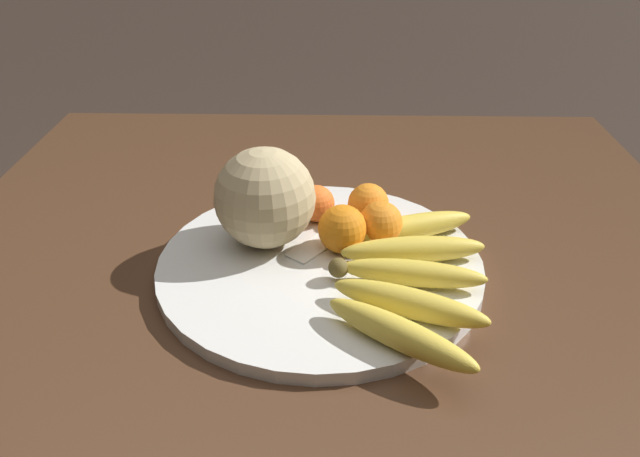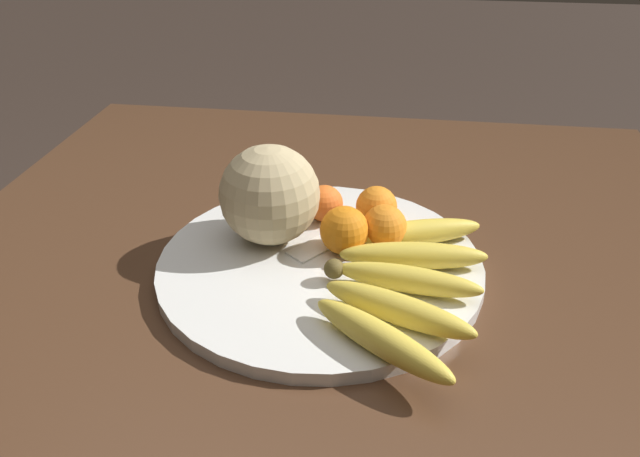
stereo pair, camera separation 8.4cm
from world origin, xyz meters
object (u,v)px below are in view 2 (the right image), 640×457
at_px(banana_bunch, 403,279).
at_px(orange_front_right, 376,207).
at_px(fruit_bowl, 320,264).
at_px(orange_back_left, 384,227).
at_px(produce_tag, 317,246).
at_px(melon, 270,195).
at_px(kitchen_table, 319,342).
at_px(orange_mid_center, 325,203).
at_px(orange_front_left, 344,230).

bearing_deg(banana_bunch, orange_front_right, 113.10).
bearing_deg(banana_bunch, fruit_bowl, 160.61).
relative_size(orange_back_left, produce_tag, 0.70).
bearing_deg(produce_tag, orange_front_right, -8.15).
bearing_deg(orange_back_left, melon, 90.33).
bearing_deg(orange_back_left, kitchen_table, 143.29).
height_order(kitchen_table, produce_tag, produce_tag).
height_order(banana_bunch, orange_back_left, orange_back_left).
distance_m(kitchen_table, produce_tag, 0.14).
relative_size(fruit_bowl, orange_front_right, 7.24).
bearing_deg(fruit_bowl, melon, 59.58).
xyz_separation_m(melon, produce_tag, (-0.02, -0.07, -0.07)).
distance_m(kitchen_table, melon, 0.22).
distance_m(banana_bunch, produce_tag, 0.15).
xyz_separation_m(orange_back_left, produce_tag, (-0.02, 0.09, -0.03)).
distance_m(banana_bunch, orange_front_right, 0.17).
bearing_deg(fruit_bowl, orange_mid_center, 4.31).
bearing_deg(orange_back_left, produce_tag, 100.03).
bearing_deg(kitchen_table, fruit_bowl, 6.23).
height_order(kitchen_table, orange_front_left, orange_front_left).
bearing_deg(orange_mid_center, kitchen_table, -175.02).
bearing_deg(melon, orange_front_right, -67.89).
height_order(kitchen_table, orange_front_right, orange_front_right).
xyz_separation_m(kitchen_table, orange_front_right, (0.17, -0.06, 0.13)).
height_order(orange_front_left, orange_front_right, orange_front_left).
relative_size(fruit_bowl, produce_tag, 4.91).
xyz_separation_m(kitchen_table, produce_tag, (0.09, 0.02, 0.10)).
bearing_deg(orange_mid_center, orange_back_left, -124.40).
relative_size(banana_bunch, orange_front_right, 5.78).
height_order(fruit_bowl, orange_back_left, orange_back_left).
xyz_separation_m(kitchen_table, orange_mid_center, (0.17, 0.01, 0.13)).
relative_size(kitchen_table, orange_front_right, 21.79).
bearing_deg(produce_tag, orange_front_left, -58.78).
xyz_separation_m(orange_mid_center, produce_tag, (-0.08, 0.00, -0.03)).
bearing_deg(produce_tag, banana_bunch, -87.91).
relative_size(orange_mid_center, orange_back_left, 0.88).
bearing_deg(banana_bunch, produce_tag, 152.12).
distance_m(fruit_bowl, orange_front_right, 0.13).
bearing_deg(orange_front_right, orange_front_left, 153.76).
height_order(banana_bunch, produce_tag, banana_bunch).
bearing_deg(orange_front_left, orange_mid_center, 24.54).
bearing_deg(produce_tag, fruit_bowl, -125.46).
distance_m(melon, orange_front_right, 0.17).
relative_size(fruit_bowl, banana_bunch, 1.25).
relative_size(fruit_bowl, orange_mid_center, 7.98).
distance_m(fruit_bowl, orange_front_left, 0.06).
relative_size(orange_front_left, produce_tag, 0.75).
relative_size(kitchen_table, melon, 9.47).
distance_m(banana_bunch, orange_back_left, 0.11).
bearing_deg(fruit_bowl, produce_tag, 16.46).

